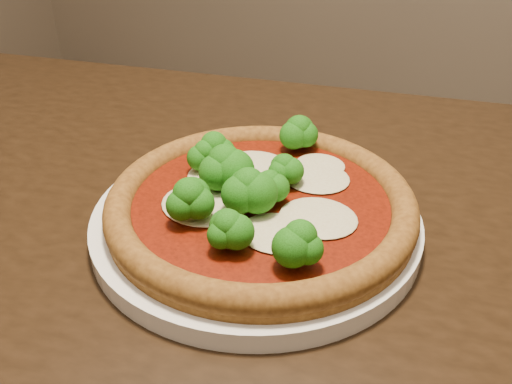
% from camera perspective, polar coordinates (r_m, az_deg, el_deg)
% --- Properties ---
extents(dining_table, '(1.38, 0.95, 0.75)m').
position_cam_1_polar(dining_table, '(0.59, -0.61, -11.80)').
color(dining_table, black).
rests_on(dining_table, floor).
extents(plate, '(0.29, 0.29, 0.02)m').
position_cam_1_polar(plate, '(0.51, -0.00, -2.92)').
color(plate, white).
rests_on(plate, dining_table).
extents(pizza, '(0.27, 0.27, 0.06)m').
position_cam_1_polar(pizza, '(0.50, 0.15, -0.65)').
color(pizza, brown).
rests_on(pizza, plate).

